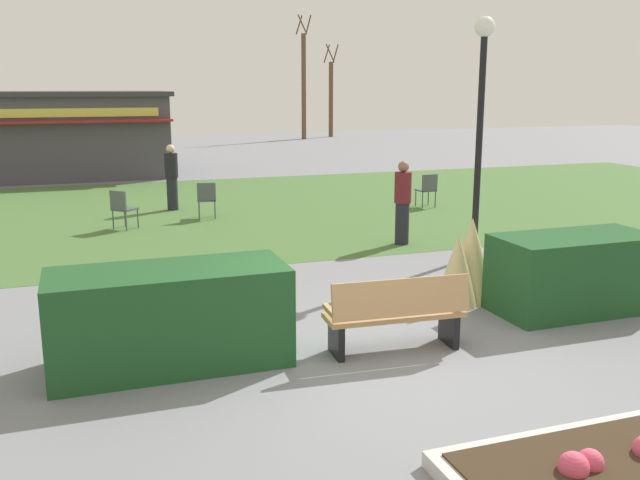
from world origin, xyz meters
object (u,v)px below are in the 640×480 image
at_px(trash_bin, 104,324).
at_px(cafe_chair_east, 207,197).
at_px(parked_car_west_slot, 28,143).
at_px(park_bench, 396,314).
at_px(cafe_chair_west, 122,206).
at_px(tree_left_bg, 331,97).
at_px(lamppost_mid, 481,110).
at_px(tree_right_bg, 304,84).
at_px(cafe_chair_center, 427,188).
at_px(food_kiosk, 51,134).
at_px(person_strolling, 172,177).
at_px(person_standing, 403,202).

xyz_separation_m(trash_bin, cafe_chair_east, (2.71, 8.48, 0.08)).
distance_m(trash_bin, parked_car_west_slot, 25.91).
distance_m(park_bench, cafe_chair_west, 9.05).
relative_size(park_bench, tree_left_bg, 0.30).
bearing_deg(lamppost_mid, park_bench, -131.84).
distance_m(cafe_chair_east, parked_car_west_slot, 18.03).
height_order(cafe_chair_east, tree_right_bg, tree_right_bg).
bearing_deg(cafe_chair_west, cafe_chair_center, 2.60).
relative_size(food_kiosk, cafe_chair_west, 9.09).
distance_m(cafe_chair_east, person_strolling, 1.66).
distance_m(trash_bin, food_kiosk, 18.55).
bearing_deg(cafe_chair_east, food_kiosk, 110.30).
xyz_separation_m(park_bench, tree_right_bg, (9.58, 33.25, 2.78)).
bearing_deg(park_bench, food_kiosk, 102.57).
bearing_deg(park_bench, parked_car_west_slot, 101.76).
xyz_separation_m(lamppost_mid, person_strolling, (-4.63, 7.05, -1.86)).
relative_size(trash_bin, food_kiosk, 0.11).
distance_m(cafe_chair_center, tree_left_bg, 26.57).
xyz_separation_m(lamppost_mid, person_standing, (-0.77, 1.48, -1.86)).
height_order(person_strolling, parked_car_west_slot, person_strolling).
xyz_separation_m(parked_car_west_slot, tree_right_bg, (15.14, 6.57, 2.62)).
xyz_separation_m(trash_bin, cafe_chair_center, (8.49, 8.15, 0.08)).
bearing_deg(person_strolling, cafe_chair_west, -59.71).
bearing_deg(park_bench, tree_right_bg, 73.92).
bearing_deg(tree_left_bg, park_bench, -108.85).
height_order(cafe_chair_west, person_standing, person_standing).
distance_m(cafe_chair_west, cafe_chair_center, 7.81).
xyz_separation_m(cafe_chair_west, cafe_chair_center, (7.80, 0.35, 0.00)).
bearing_deg(trash_bin, person_strolling, 78.20).
height_order(person_standing, parked_car_west_slot, person_standing).
relative_size(person_strolling, person_standing, 1.00).
xyz_separation_m(food_kiosk, person_strolling, (3.08, -8.51, -0.63)).
height_order(cafe_chair_center, parked_car_west_slot, parked_car_west_slot).
bearing_deg(lamppost_mid, parked_car_west_slot, 111.37).
height_order(cafe_chair_west, parked_car_west_slot, parked_car_west_slot).
bearing_deg(tree_left_bg, tree_right_bg, -148.02).
bearing_deg(trash_bin, cafe_chair_east, 72.29).
bearing_deg(tree_left_bg, trash_bin, -114.15).
bearing_deg(lamppost_mid, cafe_chair_west, 141.10).
relative_size(person_strolling, parked_car_west_slot, 0.40).
bearing_deg(cafe_chair_east, park_bench, -86.25).
height_order(person_strolling, person_standing, same).
distance_m(person_strolling, person_standing, 6.78).
xyz_separation_m(cafe_chair_east, parked_car_west_slot, (-4.94, 17.34, 0.12)).
bearing_deg(cafe_chair_center, lamppost_mid, -108.78).
height_order(lamppost_mid, tree_left_bg, tree_left_bg).
bearing_deg(lamppost_mid, tree_right_bg, 78.14).
relative_size(park_bench, lamppost_mid, 0.40).
height_order(food_kiosk, person_strolling, food_kiosk).
bearing_deg(cafe_chair_west, tree_left_bg, 60.92).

